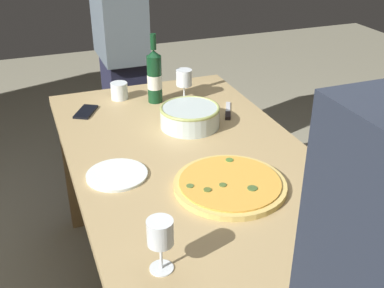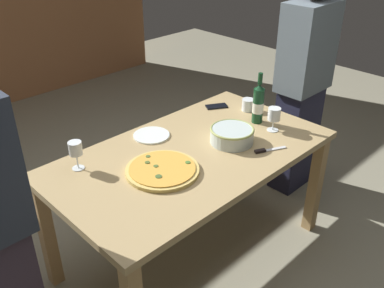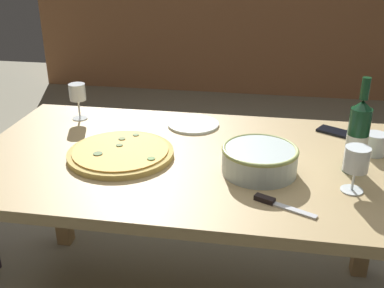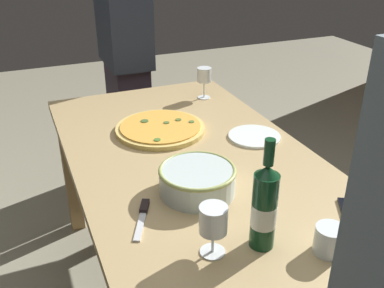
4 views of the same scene
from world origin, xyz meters
name	(u,v)px [view 2 (image 2 of 4)]	position (x,y,z in m)	size (l,w,h in m)	color
ground_plane	(192,251)	(0.00, 0.00, 0.00)	(8.00, 8.00, 0.00)	gray
dining_table	(192,166)	(0.00, 0.00, 0.66)	(1.60, 0.90, 0.75)	tan
pizza	(162,170)	(-0.25, -0.04, 0.76)	(0.38, 0.38, 0.03)	#D9B961
serving_bowl	(232,134)	(0.24, -0.08, 0.80)	(0.26, 0.26, 0.09)	silver
wine_bottle	(258,104)	(0.56, -0.02, 0.88)	(0.07, 0.07, 0.33)	#113A1E
wine_glass_near_pizza	(75,149)	(-0.55, 0.29, 0.87)	(0.07, 0.07, 0.16)	white
wine_glass_by_bottle	(274,115)	(0.53, -0.16, 0.85)	(0.08, 0.08, 0.15)	white
cup_amber	(248,105)	(0.65, 0.13, 0.79)	(0.08, 0.08, 0.08)	white
side_plate	(151,135)	(-0.04, 0.30, 0.76)	(0.22, 0.22, 0.01)	white
cell_phone	(216,106)	(0.54, 0.31, 0.76)	(0.07, 0.14, 0.01)	black
pizza_knife	(266,150)	(0.30, -0.29, 0.76)	(0.18, 0.10, 0.02)	silver
person_guest_left	(303,85)	(1.11, 0.01, 0.83)	(0.40, 0.24, 1.64)	#22233B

